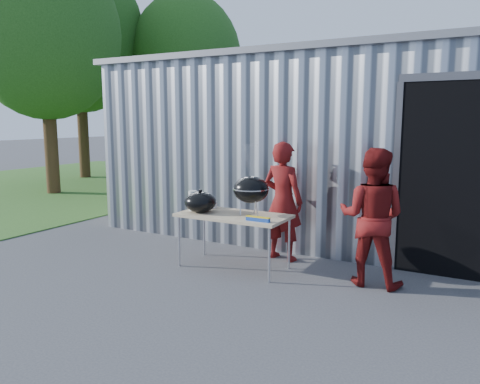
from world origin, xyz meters
The scene contains 14 objects.
ground centered at (0.00, 0.00, 0.00)m, with size 80.00×80.00×0.00m, color #3F3F42.
building centered at (0.92, 4.59, 1.54)m, with size 8.20×6.20×3.10m.
grass_patch centered at (-9.00, 6.00, 0.01)m, with size 10.00×12.00×0.02m, color #2D591E.
tree_left centered at (-7.50, 4.00, 4.28)m, with size 3.97×3.97×6.58m.
tree_mid centered at (-9.50, 7.00, 4.81)m, with size 4.45×4.45×7.38m.
tree_far centered at (-6.50, 9.00, 4.12)m, with size 3.82×3.82×6.33m.
folding_table centered at (0.14, 0.69, 0.71)m, with size 1.50×0.75×0.75m.
kettle_grill centered at (0.37, 0.75, 1.16)m, with size 0.49×0.49×0.95m.
grill_lid centered at (-0.34, 0.59, 0.89)m, with size 0.44×0.44×0.32m.
paper_towels centered at (-0.50, 0.64, 0.89)m, with size 0.12×0.12×0.28m, color white.
white_tub centered at (-0.41, 0.91, 0.80)m, with size 0.20×0.15×0.10m, color white.
foil_box centered at (0.63, 0.44, 0.78)m, with size 0.32×0.06×0.06m.
person_cook centered at (0.56, 1.38, 0.86)m, with size 0.63×0.41×1.72m, color maroon.
person_bystander centered at (1.94, 0.94, 0.85)m, with size 0.82×0.64×1.69m, color maroon.
Camera 1 is at (3.23, -4.72, 2.02)m, focal length 35.00 mm.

